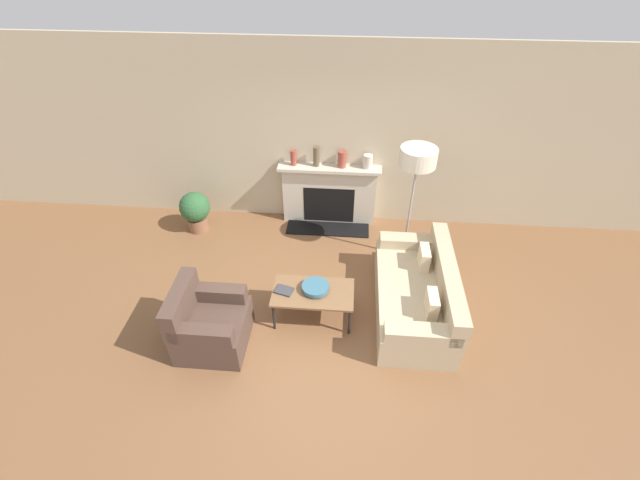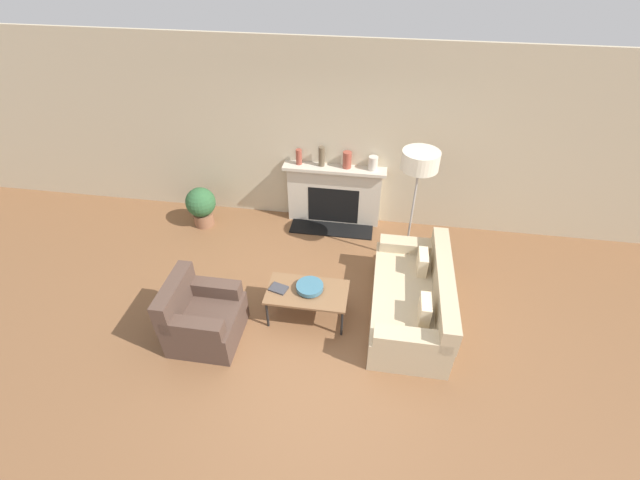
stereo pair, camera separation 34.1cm
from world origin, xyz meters
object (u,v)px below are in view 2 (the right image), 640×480
Objects in this scene: coffee_table at (307,293)px; mantel_vase_center_right at (347,160)px; bowl at (310,287)px; book at (279,288)px; floor_lamp at (419,167)px; couch at (413,299)px; mantel_vase_left at (299,157)px; mantel_vase_right at (373,163)px; mantel_vase_center_left at (322,157)px; armchair_near at (202,318)px; fireplace at (334,196)px; potted_plant at (201,205)px.

coffee_table is 2.35m from mantel_vase_center_right.
bowl is 1.36× the size of book.
bowl reaches higher than book.
bowl is at bearing -132.93° from floor_lamp.
mantel_vase_left reaches higher than couch.
mantel_vase_right reaches higher than couch.
mantel_vase_center_left is 0.40m from mantel_vase_center_right.
mantel_vase_center_left reaches higher than armchair_near.
mantel_vase_center_left is (-0.21, 0.02, 0.69)m from fireplace.
bowl is 2.12m from floor_lamp.
coffee_table is 2.73m from potted_plant.
mantel_vase_center_right is at bearing 83.64° from coffee_table.
bowl is at bearing -39.16° from potted_plant.
mantel_vase_center_left is at bearing 13.20° from potted_plant.
mantel_vase_center_left is (-1.42, 0.84, -0.39)m from floor_lamp.
mantel_vase_center_right is at bearing 0.00° from mantel_vase_left.
mantel_vase_center_left is at bearing 180.00° from mantel_vase_right.
potted_plant is (-2.74, -0.45, -0.75)m from mantel_vase_right.
coffee_table is 4.06× the size of book.
armchair_near is 0.47× the size of floor_lamp.
mantel_vase_left is (0.70, 2.73, 0.83)m from armchair_near.
coffee_table is at bearing -91.48° from fireplace.
mantel_vase_center_right is (0.40, 0.00, -0.03)m from mantel_vase_center_left.
book is at bearing -177.09° from coffee_table.
floor_lamp is 3.58m from potted_plant.
mantel_vase_left is at bearing 180.00° from mantel_vase_right.
fireplace is 2.25m from book.
mantel_vase_center_left is at bearing -21.29° from armchair_near.
armchair_near is (-1.27, -2.71, -0.18)m from fireplace.
mantel_vase_right is 0.32× the size of potted_plant.
floor_lamp is 7.22× the size of mantel_vase_left.
bowl is 2.35m from mantel_vase_right.
fireplace reaches higher than armchair_near.
bowl is 2.34m from mantel_vase_left.
coffee_table is 1.50× the size of potted_plant.
mantel_vase_right is (0.62, 2.18, 0.64)m from bowl.
couch is 7.43× the size of book.
mantel_vase_center_right is at bearing 0.00° from mantel_vase_center_left.
potted_plant reaches higher than bowl.
couch is 1.83× the size of coffee_table.
mantel_vase_left is 0.36m from mantel_vase_center_left.
mantel_vase_center_right is (0.76, 0.00, 0.01)m from mantel_vase_left.
book is 0.80× the size of mantel_vase_center_left.
armchair_near is 2.94m from mantel_vase_left.
floor_lamp is 5.69× the size of mantel_vase_center_left.
mantel_vase_left is at bearing 178.46° from fireplace.
mantel_vase_center_left is 1.46× the size of mantel_vase_right.
bowl is 1.09× the size of mantel_vase_center_left.
coffee_table is (-0.06, -2.20, -0.08)m from fireplace.
floor_lamp reaches higher than potted_plant.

